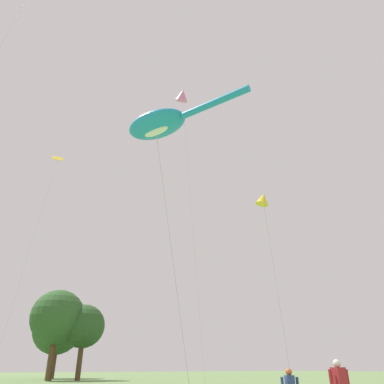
{
  "coord_description": "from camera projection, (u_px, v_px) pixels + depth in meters",
  "views": [
    {
      "loc": [
        -9.0,
        -5.14,
        1.4
      ],
      "look_at": [
        -0.11,
        10.21,
        9.87
      ],
      "focal_mm": 34.53,
      "sensor_mm": 36.0,
      "label": 1
    }
  ],
  "objects": [
    {
      "name": "big_show_kite",
      "position": [
        160.0,
        124.0,
        19.87
      ],
      "size": [
        5.28,
        7.47,
        13.78
      ],
      "rotation": [
        0.0,
        0.0,
        2.03
      ],
      "color": "#1E8CBF",
      "rests_on": "ground"
    },
    {
      "name": "small_kite_stunt_black",
      "position": [
        182.0,
        96.0,
        36.67
      ],
      "size": [
        3.44,
        1.78,
        26.67
      ],
      "rotation": [
        0.0,
        0.0,
        2.97
      ],
      "color": "pink",
      "rests_on": "ground"
    },
    {
      "name": "small_kite_tiny_distant",
      "position": [
        55.0,
        166.0,
        39.27
      ],
      "size": [
        3.05,
        4.51,
        22.32
      ],
      "rotation": [
        0.0,
        0.0,
        -1.69
      ],
      "color": "yellow",
      "rests_on": "ground"
    },
    {
      "name": "small_kite_triangle_green",
      "position": [
        263.0,
        200.0,
        17.55
      ],
      "size": [
        2.25,
        1.6,
        9.02
      ],
      "rotation": [
        0.0,
        0.0,
        0.89
      ],
      "color": "yellow",
      "rests_on": "ground"
    },
    {
      "name": "tree_shrub_far",
      "position": [
        84.0,
        326.0,
        47.83
      ],
      "size": [
        5.37,
        5.37,
        9.0
      ],
      "color": "#513823",
      "rests_on": "ground"
    },
    {
      "name": "tree_broad_distant",
      "position": [
        58.0,
        329.0,
        55.65
      ],
      "size": [
        7.3,
        7.3,
        10.39
      ],
      "color": "#513823",
      "rests_on": "ground"
    },
    {
      "name": "tree_pine_center",
      "position": [
        57.0,
        317.0,
        47.39
      ],
      "size": [
        6.76,
        6.76,
        10.7
      ],
      "color": "#513823",
      "rests_on": "ground"
    }
  ]
}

